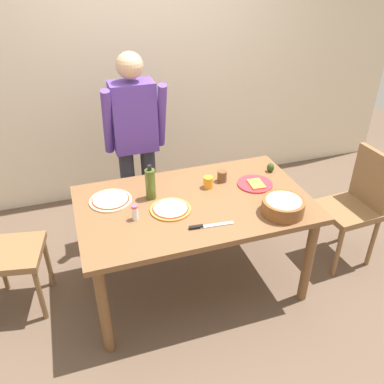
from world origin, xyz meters
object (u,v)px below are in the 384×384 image
(chair_wooden_right, at_px, (356,201))
(cup_small_brown, at_px, (222,176))
(dining_table, at_px, (194,213))
(popcorn_bowl, at_px, (283,205))
(plate_with_slice, at_px, (255,184))
(salt_shaker, at_px, (135,212))
(person_cook, at_px, (136,139))
(olive_oil_bottle, at_px, (150,184))
(cup_orange, at_px, (208,182))
(avocado, at_px, (271,167))
(chef_knife, at_px, (206,226))
(pizza_cooked_on_tray, at_px, (171,209))
(pizza_raw_on_board, at_px, (111,200))

(chair_wooden_right, bearing_deg, cup_small_brown, 164.73)
(dining_table, height_order, popcorn_bowl, popcorn_bowl)
(plate_with_slice, distance_m, salt_shaker, 0.94)
(person_cook, xyz_separation_m, plate_with_slice, (0.74, -0.68, -0.17))
(olive_oil_bottle, relative_size, salt_shaker, 2.42)
(cup_orange, bearing_deg, popcorn_bowl, -52.62)
(chair_wooden_right, distance_m, avocado, 0.74)
(dining_table, distance_m, cup_small_brown, 0.37)
(chair_wooden_right, relative_size, plate_with_slice, 3.65)
(plate_with_slice, distance_m, olive_oil_bottle, 0.78)
(chef_knife, bearing_deg, pizza_cooked_on_tray, 122.61)
(salt_shaker, height_order, chef_knife, salt_shaker)
(person_cook, distance_m, cup_orange, 0.74)
(popcorn_bowl, relative_size, cup_orange, 3.29)
(pizza_raw_on_board, height_order, chef_knife, pizza_raw_on_board)
(person_cook, distance_m, chair_wooden_right, 1.82)
(chair_wooden_right, xyz_separation_m, salt_shaker, (-1.75, 0.01, 0.27))
(olive_oil_bottle, distance_m, cup_small_brown, 0.56)
(dining_table, height_order, pizza_raw_on_board, pizza_raw_on_board)
(chair_wooden_right, distance_m, pizza_cooked_on_tray, 1.52)
(olive_oil_bottle, height_order, cup_small_brown, olive_oil_bottle)
(pizza_cooked_on_tray, height_order, chef_knife, pizza_cooked_on_tray)
(pizza_raw_on_board, distance_m, avocado, 1.25)
(cup_orange, bearing_deg, cup_small_brown, 21.75)
(chair_wooden_right, height_order, cup_small_brown, chair_wooden_right)
(cup_small_brown, bearing_deg, dining_table, -144.57)
(avocado, bearing_deg, cup_orange, -172.43)
(cup_orange, bearing_deg, plate_with_slice, -12.74)
(pizza_cooked_on_tray, height_order, avocado, avocado)
(chair_wooden_right, height_order, avocado, chair_wooden_right)
(popcorn_bowl, relative_size, avocado, 4.00)
(plate_with_slice, relative_size, avocado, 3.71)
(pizza_cooked_on_tray, bearing_deg, person_cook, 94.32)
(dining_table, xyz_separation_m, chair_wooden_right, (1.32, -0.08, -0.13))
(chair_wooden_right, relative_size, pizza_cooked_on_tray, 3.45)
(pizza_cooked_on_tray, relative_size, popcorn_bowl, 0.98)
(chair_wooden_right, distance_m, pizza_raw_on_board, 1.90)
(dining_table, distance_m, chair_wooden_right, 1.33)
(person_cook, relative_size, plate_with_slice, 6.23)
(person_cook, relative_size, salt_shaker, 15.28)
(salt_shaker, bearing_deg, dining_table, 9.88)
(person_cook, height_order, salt_shaker, person_cook)
(pizza_raw_on_board, distance_m, salt_shaker, 0.29)
(popcorn_bowl, xyz_separation_m, salt_shaker, (-0.94, 0.23, -0.01))
(avocado, bearing_deg, olive_oil_bottle, -175.28)
(chair_wooden_right, height_order, chef_knife, chair_wooden_right)
(salt_shaker, bearing_deg, pizza_raw_on_board, 114.70)
(chef_knife, bearing_deg, olive_oil_bottle, 119.29)
(pizza_raw_on_board, height_order, plate_with_slice, plate_with_slice)
(cup_small_brown, bearing_deg, olive_oil_bottle, -173.93)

